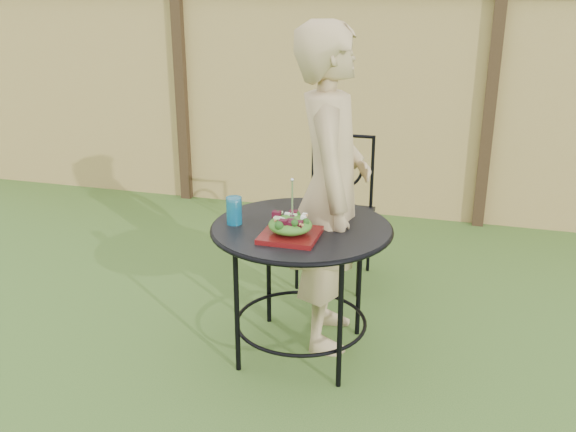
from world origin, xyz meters
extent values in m
plane|color=#244616|center=(0.00, 0.00, 0.00)|extent=(60.00, 60.00, 0.00)
cube|color=tan|center=(0.00, 2.20, 0.90)|extent=(8.00, 0.05, 1.80)
cube|color=black|center=(-1.30, 2.15, 0.95)|extent=(0.09, 0.09, 1.90)
cube|color=black|center=(1.30, 2.15, 0.95)|extent=(0.09, 0.09, 1.90)
cylinder|color=black|center=(0.39, -0.12, 0.71)|extent=(0.90, 0.90, 0.02)
torus|color=black|center=(0.39, -0.12, 0.71)|extent=(0.92, 0.92, 0.02)
torus|color=black|center=(0.39, -0.12, 0.18)|extent=(0.70, 0.70, 0.02)
cylinder|color=black|center=(0.66, 0.14, 0.35)|extent=(0.03, 0.03, 0.71)
cylinder|color=black|center=(0.13, 0.14, 0.35)|extent=(0.03, 0.03, 0.71)
cylinder|color=black|center=(0.13, -0.38, 0.35)|extent=(0.03, 0.03, 0.71)
cylinder|color=black|center=(0.66, -0.38, 0.35)|extent=(0.03, 0.03, 0.71)
cube|color=black|center=(0.38, 0.80, 0.45)|extent=(0.46, 0.46, 0.03)
cylinder|color=black|center=(0.38, 1.01, 0.94)|extent=(0.42, 0.02, 0.02)
torus|color=black|center=(0.38, 1.01, 0.72)|extent=(0.28, 0.02, 0.28)
cylinder|color=black|center=(0.18, 0.60, 0.22)|extent=(0.02, 0.02, 0.44)
cylinder|color=black|center=(0.58, 0.60, 0.22)|extent=(0.02, 0.02, 0.44)
cylinder|color=black|center=(0.18, 1.00, 0.22)|extent=(0.02, 0.02, 0.44)
cylinder|color=black|center=(0.58, 1.00, 0.22)|extent=(0.02, 0.02, 0.44)
cylinder|color=black|center=(0.18, 1.01, 0.70)|extent=(0.02, 0.02, 0.50)
cylinder|color=black|center=(0.58, 1.01, 0.70)|extent=(0.02, 0.02, 0.50)
imported|color=tan|center=(0.50, 0.07, 0.86)|extent=(0.52, 0.69, 1.72)
cube|color=#4A0A0A|center=(0.38, -0.29, 0.74)|extent=(0.27, 0.27, 0.02)
ellipsoid|color=#235614|center=(0.38, -0.29, 0.79)|extent=(0.21, 0.21, 0.08)
cylinder|color=silver|center=(0.39, -0.29, 0.92)|extent=(0.01, 0.01, 0.18)
cylinder|color=#0A5B7E|center=(0.06, -0.19, 0.79)|extent=(0.08, 0.08, 0.14)
camera|label=1|loc=(1.16, -3.04, 1.87)|focal=40.00mm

